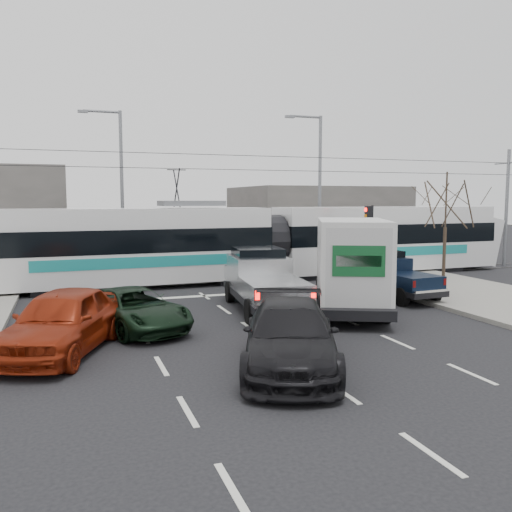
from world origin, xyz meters
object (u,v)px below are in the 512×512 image
object	(u,v)px
bare_tree	(446,205)
street_lamp_far	(118,180)
traffic_signal	(370,227)
tram	(270,242)
street_lamp_near	(317,181)
navy_pickup	(390,275)
green_car	(134,309)
dark_car	(290,336)
silver_pickup	(262,279)
red_car	(62,321)
box_truck	(350,266)

from	to	relation	value
bare_tree	street_lamp_far	bearing A→B (deg)	131.12
traffic_signal	tram	xyz separation A→B (m)	(-3.85, 3.06, -0.82)
street_lamp_near	navy_pickup	bearing A→B (deg)	-99.61
bare_tree	street_lamp_far	xyz separation A→B (m)	(-11.79, 13.50, 1.32)
green_car	dark_car	bearing A→B (deg)	-78.96
navy_pickup	traffic_signal	bearing A→B (deg)	69.32
silver_pickup	navy_pickup	distance (m)	5.78
red_car	traffic_signal	bearing A→B (deg)	51.45
street_lamp_near	silver_pickup	xyz separation A→B (m)	(-7.60, -11.26, -4.02)
bare_tree	street_lamp_near	xyz separation A→B (m)	(-0.29, 11.50, 1.32)
street_lamp_far	green_car	distance (m)	15.70
bare_tree	dark_car	xyz separation A→B (m)	(-9.69, -6.67, -3.01)
street_lamp_far	red_car	distance (m)	17.81
silver_pickup	box_truck	size ratio (longest dim) A/B	0.89
red_car	tram	bearing A→B (deg)	69.70
street_lamp_near	tram	size ratio (longest dim) A/B	0.34
tram	silver_pickup	distance (m)	7.45
box_truck	street_lamp_far	bearing A→B (deg)	138.81
silver_pickup	red_car	distance (m)	7.93
box_truck	traffic_signal	bearing A→B (deg)	77.62
tram	dark_car	xyz separation A→B (m)	(-4.71, -13.72, -1.14)
green_car	red_car	xyz separation A→B (m)	(-2.08, -2.00, 0.22)
navy_pickup	green_car	world-z (taller)	navy_pickup
box_truck	green_car	world-z (taller)	box_truck
traffic_signal	box_truck	size ratio (longest dim) A/B	0.51
traffic_signal	dark_car	xyz separation A→B (m)	(-8.57, -10.67, -1.96)
street_lamp_near	red_car	size ratio (longest dim) A/B	1.78
silver_pickup	box_truck	xyz separation A→B (m)	(2.81, -1.52, 0.56)
bare_tree	red_car	xyz separation A→B (m)	(-14.86, -3.52, -2.93)
traffic_signal	dark_car	distance (m)	13.82
bare_tree	tram	bearing A→B (deg)	125.23
bare_tree	box_truck	bearing A→B (deg)	-165.83
green_car	red_car	size ratio (longest dim) A/B	0.92
silver_pickup	dark_car	bearing A→B (deg)	-97.95
tram	green_car	xyz separation A→B (m)	(-7.80, -8.57, -1.28)
bare_tree	green_car	bearing A→B (deg)	-173.21
tram	box_truck	xyz separation A→B (m)	(-0.09, -8.33, -0.27)
green_car	navy_pickup	bearing A→B (deg)	-8.34
navy_pickup	green_car	size ratio (longest dim) A/B	0.99
silver_pickup	street_lamp_near	bearing A→B (deg)	62.67
street_lamp_near	silver_pickup	size ratio (longest dim) A/B	1.44
bare_tree	box_truck	size ratio (longest dim) A/B	0.71
bare_tree	street_lamp_near	size ratio (longest dim) A/B	0.56
traffic_signal	navy_pickup	distance (m)	3.92
street_lamp_near	box_truck	xyz separation A→B (m)	(-4.79, -12.78, -3.46)
traffic_signal	street_lamp_far	xyz separation A→B (m)	(-10.66, 9.50, 2.37)
street_lamp_far	navy_pickup	world-z (taller)	street_lamp_far
dark_car	silver_pickup	bearing A→B (deg)	97.03
traffic_signal	street_lamp_far	bearing A→B (deg)	138.28
street_lamp_near	dark_car	distance (m)	20.92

